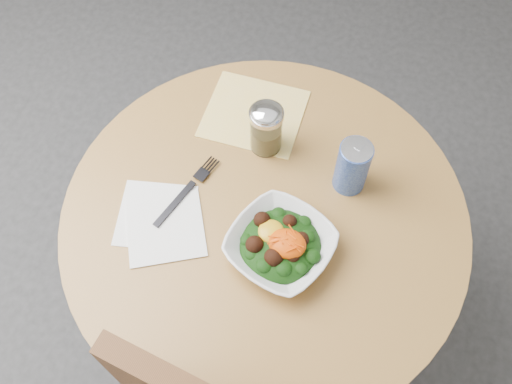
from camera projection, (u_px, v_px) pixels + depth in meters
ground at (262, 318)px, 1.90m from camera, size 6.00×6.00×0.00m
table at (264, 251)px, 1.43m from camera, size 0.90×0.90×0.75m
cloth_napkin at (254, 114)px, 1.39m from camera, size 0.24×0.22×0.00m
paper_napkins at (161, 221)px, 1.24m from camera, size 0.24×0.23×0.00m
salad_bowl at (281, 245)px, 1.18m from camera, size 0.27×0.27×0.08m
fork at (188, 189)px, 1.28m from camera, size 0.09×0.21×0.00m
spice_shaker at (266, 128)px, 1.29m from camera, size 0.08×0.08×0.14m
beverage_can at (352, 166)px, 1.23m from camera, size 0.07×0.07×0.14m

